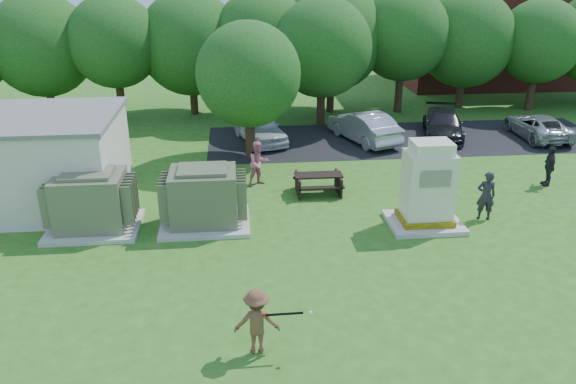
{
  "coord_description": "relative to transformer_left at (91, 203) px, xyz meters",
  "views": [
    {
      "loc": [
        -1.66,
        -13.05,
        8.44
      ],
      "look_at": [
        0.0,
        4.0,
        1.3
      ],
      "focal_mm": 35.0,
      "sensor_mm": 36.0,
      "label": 1
    }
  ],
  "objects": [
    {
      "name": "tree_row",
      "position": [
        8.25,
        14.0,
        3.18
      ],
      "size": [
        41.3,
        13.3,
        7.3
      ],
      "color": "#47301E",
      "rests_on": "ground"
    },
    {
      "name": "transformer_right",
      "position": [
        3.7,
        0.0,
        0.0
      ],
      "size": [
        3.0,
        2.4,
        2.07
      ],
      "color": "beige",
      "rests_on": "ground"
    },
    {
      "name": "batting_equipment",
      "position": [
        5.78,
        -7.04,
        0.1
      ],
      "size": [
        1.2,
        0.16,
        0.12
      ],
      "color": "black",
      "rests_on": "ground"
    },
    {
      "name": "transformer_left",
      "position": [
        0.0,
        0.0,
        0.0
      ],
      "size": [
        3.0,
        2.4,
        2.07
      ],
      "color": "beige",
      "rests_on": "ground"
    },
    {
      "name": "car_dark",
      "position": [
        15.35,
        9.18,
        -0.31
      ],
      "size": [
        3.02,
        4.9,
        1.32
      ],
      "primitive_type": "imported",
      "rotation": [
        0.0,
        0.0,
        -0.27
      ],
      "color": "black",
      "rests_on": "ground"
    },
    {
      "name": "person_at_picnic",
      "position": [
        5.71,
        3.5,
        -0.06
      ],
      "size": [
        1.1,
        1.01,
        1.81
      ],
      "primitive_type": "imported",
      "rotation": [
        0.0,
        0.0,
        0.47
      ],
      "color": "#D26F86",
      "rests_on": "ground"
    },
    {
      "name": "car_silver_a",
      "position": [
        11.19,
        8.85,
        -0.22
      ],
      "size": [
        3.08,
        4.84,
        1.51
      ],
      "primitive_type": "imported",
      "rotation": [
        0.0,
        0.0,
        3.5
      ],
      "color": "#B7B7BC",
      "rests_on": "ground"
    },
    {
      "name": "brick_building",
      "position": [
        24.5,
        22.5,
        3.03
      ],
      "size": [
        15.0,
        8.0,
        8.0
      ],
      "primitive_type": "cube",
      "color": "maroon",
      "rests_on": "ground"
    },
    {
      "name": "generator_cabinet",
      "position": [
        11.16,
        -0.75,
        0.34
      ],
      "size": [
        2.45,
        2.01,
        2.99
      ],
      "color": "beige",
      "rests_on": "ground"
    },
    {
      "name": "person_by_generator",
      "position": [
        13.37,
        -0.49,
        -0.09
      ],
      "size": [
        0.71,
        0.54,
        1.76
      ],
      "primitive_type": "imported",
      "rotation": [
        0.0,
        0.0,
        2.95
      ],
      "color": "black",
      "rests_on": "ground"
    },
    {
      "name": "car_white",
      "position": [
        6.05,
        9.31,
        -0.25
      ],
      "size": [
        2.9,
        4.56,
        1.45
      ],
      "primitive_type": "imported",
      "rotation": [
        0.0,
        0.0,
        0.3
      ],
      "color": "silver",
      "rests_on": "ground"
    },
    {
      "name": "ground",
      "position": [
        6.5,
        -4.5,
        -0.97
      ],
      "size": [
        120.0,
        120.0,
        0.0
      ],
      "primitive_type": "plane",
      "color": "#2D6619",
      "rests_on": "ground"
    },
    {
      "name": "car_silver_b",
      "position": [
        20.08,
        8.58,
        -0.37
      ],
      "size": [
        2.05,
        4.36,
        1.21
      ],
      "primitive_type": "imported",
      "rotation": [
        0.0,
        0.0,
        3.13
      ],
      "color": "#A3A4A8",
      "rests_on": "ground"
    },
    {
      "name": "person_walking_right",
      "position": [
        17.24,
        2.36,
        -0.16
      ],
      "size": [
        0.58,
        1.01,
        1.62
      ],
      "primitive_type": "imported",
      "rotation": [
        0.0,
        0.0,
        4.51
      ],
      "color": "#232428",
      "rests_on": "ground"
    },
    {
      "name": "picnic_table",
      "position": [
        7.96,
        2.39,
        -0.48
      ],
      "size": [
        1.83,
        1.37,
        0.78
      ],
      "color": "black",
      "rests_on": "ground"
    },
    {
      "name": "parking_strip",
      "position": [
        13.5,
        9.0,
        -0.96
      ],
      "size": [
        20.0,
        6.0,
        0.01
      ],
      "primitive_type": "cube",
      "color": "#232326",
      "rests_on": "ground"
    },
    {
      "name": "batter",
      "position": [
        5.17,
        -6.9,
        -0.16
      ],
      "size": [
        1.08,
        0.65,
        1.63
      ],
      "primitive_type": "imported",
      "rotation": [
        0.0,
        0.0,
        3.1
      ],
      "color": "brown",
      "rests_on": "ground"
    }
  ]
}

